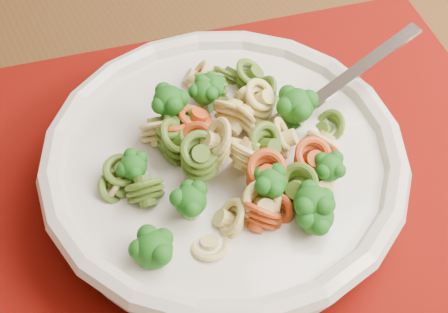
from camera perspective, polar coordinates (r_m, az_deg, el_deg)
name	(u,v)px	position (r m, az deg, el deg)	size (l,w,h in m)	color
dining_table	(147,172)	(0.65, -7.06, -1.46)	(1.44, 0.95, 0.75)	#492C14
placemat	(238,180)	(0.51, 1.27, -2.15)	(0.48, 0.37, 0.00)	#630604
pasta_bowl	(224,163)	(0.48, 0.00, -0.64)	(0.28, 0.28, 0.05)	beige
pasta_broccoli_heap	(224,152)	(0.47, 0.00, 0.46)	(0.24, 0.24, 0.06)	tan
fork	(280,127)	(0.49, 5.13, 2.73)	(0.19, 0.02, 0.01)	silver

